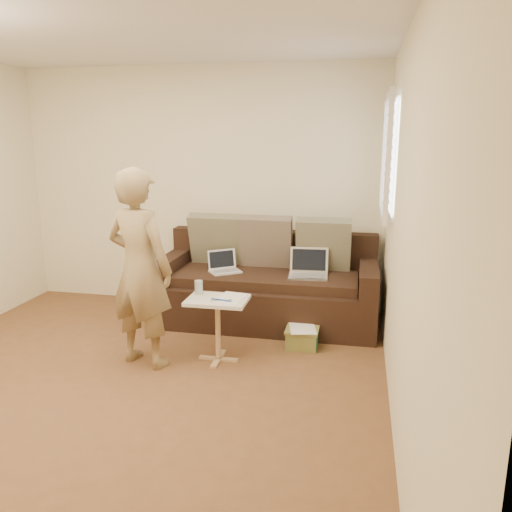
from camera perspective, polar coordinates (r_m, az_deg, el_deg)
name	(u,v)px	position (r m, az deg, el deg)	size (l,w,h in m)	color
floor	(112,397)	(4.03, -15.86, -15.00)	(4.50, 4.50, 0.00)	brown
ceiling	(84,15)	(3.63, -18.75, 24.17)	(4.50, 4.50, 0.00)	white
wall_back	(200,189)	(5.66, -6.28, 7.49)	(4.00, 4.00, 0.00)	beige
wall_right	(405,235)	(3.18, 16.38, 2.30)	(4.50, 4.50, 0.00)	beige
window_blinds	(389,156)	(4.62, 14.63, 10.77)	(0.12, 0.88, 1.08)	white
sofa	(267,282)	(5.18, 1.20, -2.88)	(2.20, 0.95, 0.85)	black
pillow_left	(216,239)	(5.46, -4.52, 1.88)	(0.55, 0.14, 0.55)	#6E6A51
pillow_mid	(266,242)	(5.30, 1.10, 1.58)	(0.55, 0.14, 0.55)	brown
pillow_right	(323,245)	(5.21, 7.57, 1.24)	(0.55, 0.14, 0.55)	#6E6A51
laptop_silver	(308,277)	(5.02, 5.84, -2.37)	(0.38, 0.27, 0.25)	#B7BABC
laptop_white	(225,272)	(5.17, -3.46, -1.84)	(0.30, 0.22, 0.22)	white
person	(140,269)	(4.23, -12.87, -1.38)	(0.60, 0.41, 1.65)	olive
side_table	(218,330)	(4.36, -4.29, -8.23)	(0.50, 0.35, 0.55)	silver
drinking_glass	(199,287)	(4.37, -6.43, -3.53)	(0.07, 0.07, 0.12)	silver
scissors	(221,300)	(4.20, -3.92, -4.95)	(0.18, 0.10, 0.02)	silver
paper_on_table	(231,298)	(4.27, -2.86, -4.69)	(0.21, 0.30, 0.00)	white
striped_box	(302,337)	(4.69, 5.21, -9.02)	(0.29, 0.29, 0.19)	orange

